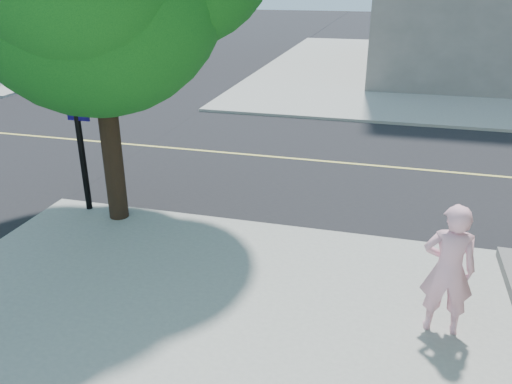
# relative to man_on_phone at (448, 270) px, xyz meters

# --- Properties ---
(ground) EXTENTS (140.00, 140.00, 0.00)m
(ground) POSITION_rel_man_on_phone_xyz_m (-7.24, 2.75, -1.13)
(ground) COLOR black
(ground) RESTS_ON ground
(road_ew) EXTENTS (140.00, 9.00, 0.01)m
(road_ew) POSITION_rel_man_on_phone_xyz_m (-7.24, 7.25, -1.12)
(road_ew) COLOR black
(road_ew) RESTS_ON ground
(man_on_phone) EXTENTS (0.74, 0.49, 2.02)m
(man_on_phone) POSITION_rel_man_on_phone_xyz_m (0.00, 0.00, 0.00)
(man_on_phone) COLOR #EDA6BA
(man_on_phone) RESTS_ON sidewalk_se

